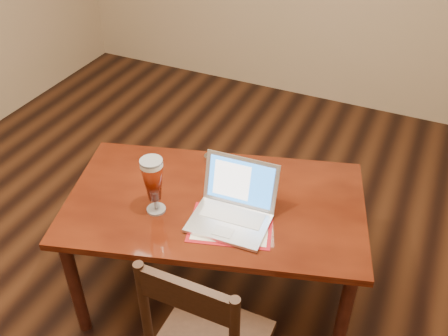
% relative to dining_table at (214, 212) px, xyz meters
% --- Properties ---
extents(ground, '(5.00, 5.00, 0.00)m').
position_rel_dining_table_xyz_m(ground, '(-0.27, -0.03, -0.62)').
color(ground, black).
rests_on(ground, ground).
extents(dining_table, '(1.63, 1.20, 0.98)m').
position_rel_dining_table_xyz_m(dining_table, '(0.00, 0.00, 0.00)').
color(dining_table, '#541B0B').
rests_on(dining_table, ground).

